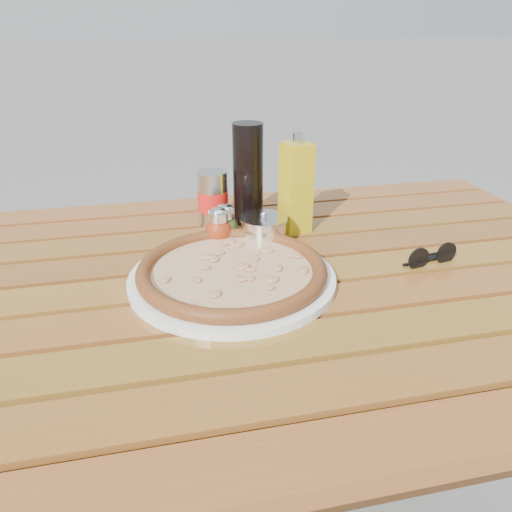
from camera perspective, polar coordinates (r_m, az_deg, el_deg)
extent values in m
cube|color=#371A0C|center=(1.64, 19.50, -5.98)|extent=(0.06, 0.06, 0.70)
cube|color=#331C0B|center=(0.92, 0.27, -5.03)|extent=(1.36, 0.86, 0.04)
cube|color=#592A0F|center=(0.59, 9.67, -21.78)|extent=(1.40, 0.09, 0.03)
cube|color=#582E0F|center=(0.66, 6.36, -15.58)|extent=(1.40, 0.09, 0.03)
cube|color=#56350F|center=(0.74, 3.84, -10.55)|extent=(1.40, 0.09, 0.03)
cube|color=#5B2D10|center=(0.82, 1.87, -6.46)|extent=(1.40, 0.09, 0.03)
cube|color=#5A340F|center=(0.90, 0.28, -3.12)|extent=(1.40, 0.09, 0.03)
cube|color=#53290E|center=(0.99, -1.03, -0.36)|extent=(1.40, 0.09, 0.03)
cube|color=#56300F|center=(1.08, -2.11, 1.95)|extent=(1.40, 0.09, 0.03)
cube|color=#5A2B0F|center=(1.17, -3.03, 3.89)|extent=(1.40, 0.09, 0.03)
cube|color=#5D2D10|center=(1.27, -3.82, 5.55)|extent=(1.40, 0.09, 0.03)
cylinder|color=white|center=(0.87, -2.74, -2.54)|extent=(0.39, 0.39, 0.01)
cylinder|color=beige|center=(0.87, -2.75, -1.84)|extent=(0.34, 0.34, 0.01)
torus|color=black|center=(0.87, -2.76, -1.54)|extent=(0.36, 0.36, 0.03)
ellipsoid|color=#A53212|center=(1.00, -4.28, 2.80)|extent=(0.06, 0.06, 0.06)
cylinder|color=white|center=(0.99, -4.34, 4.56)|extent=(0.04, 0.04, 0.02)
ellipsoid|color=silver|center=(0.99, -4.36, 5.04)|extent=(0.04, 0.04, 0.02)
ellipsoid|color=#35411A|center=(1.02, -3.55, 3.20)|extent=(0.06, 0.06, 0.06)
cylinder|color=silver|center=(1.01, -3.60, 4.93)|extent=(0.05, 0.05, 0.02)
ellipsoid|color=silver|center=(1.01, -3.61, 5.41)|extent=(0.04, 0.04, 0.02)
cylinder|color=black|center=(1.10, -0.93, 9.32)|extent=(0.08, 0.08, 0.22)
cylinder|color=silver|center=(1.11, -4.96, 6.61)|extent=(0.08, 0.08, 0.12)
cylinder|color=red|center=(1.11, -4.95, 6.36)|extent=(0.08, 0.08, 0.04)
cube|color=#B9A113|center=(1.06, 4.57, 7.74)|extent=(0.07, 0.07, 0.19)
cylinder|color=silver|center=(1.03, 4.78, 13.30)|extent=(0.02, 0.02, 0.02)
cylinder|color=silver|center=(1.01, 0.87, 2.77)|extent=(0.10, 0.10, 0.05)
cylinder|color=silver|center=(1.00, 0.88, 4.31)|extent=(0.10, 0.10, 0.01)
sphere|color=silver|center=(0.99, 0.88, 4.73)|extent=(0.01, 0.01, 0.01)
cylinder|color=black|center=(0.96, 18.09, -0.31)|extent=(0.04, 0.01, 0.04)
cylinder|color=black|center=(1.00, 20.91, 0.31)|extent=(0.04, 0.01, 0.04)
cube|color=black|center=(0.98, 19.56, 0.22)|extent=(0.02, 0.01, 0.00)
cube|color=black|center=(0.99, 18.53, -0.54)|extent=(0.09, 0.02, 0.00)
cube|color=black|center=(1.01, 19.19, -0.21)|extent=(0.09, 0.02, 0.00)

